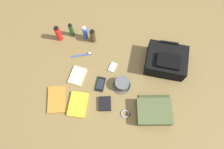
{
  "coord_description": "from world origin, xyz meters",
  "views": [
    {
      "loc": [
        0.1,
        -0.58,
        1.55
      ],
      "look_at": [
        0.0,
        0.0,
        0.04
      ],
      "focal_mm": 33.2,
      "sensor_mm": 36.0,
      "label": 1
    }
  ],
  "objects_px": {
    "backpack": "(166,61)",
    "cologne_bottle": "(93,36)",
    "shampoo_bottle": "(71,30)",
    "wallet": "(105,104)",
    "deodorant_spray": "(85,33)",
    "paperback_novel": "(57,99)",
    "travel_guidebook": "(78,104)",
    "toothbrush": "(83,55)",
    "wristwatch": "(126,114)",
    "bucket_hat": "(122,84)",
    "toiletry_pouch": "(154,111)",
    "notepad": "(77,76)",
    "media_player": "(113,67)",
    "sunscreen_spray": "(58,34)",
    "cell_phone": "(100,84)"
  },
  "relations": [
    {
      "from": "bucket_hat",
      "to": "travel_guidebook",
      "type": "height_order",
      "value": "bucket_hat"
    },
    {
      "from": "notepad",
      "to": "sunscreen_spray",
      "type": "bearing_deg",
      "value": 132.83
    },
    {
      "from": "toiletry_pouch",
      "to": "paperback_novel",
      "type": "height_order",
      "value": "toiletry_pouch"
    },
    {
      "from": "bucket_hat",
      "to": "sunscreen_spray",
      "type": "bearing_deg",
      "value": 150.27
    },
    {
      "from": "bucket_hat",
      "to": "cologne_bottle",
      "type": "relative_size",
      "value": 1.04
    },
    {
      "from": "shampoo_bottle",
      "to": "notepad",
      "type": "bearing_deg",
      "value": -71.06
    },
    {
      "from": "media_player",
      "to": "toothbrush",
      "type": "height_order",
      "value": "toothbrush"
    },
    {
      "from": "backpack",
      "to": "cologne_bottle",
      "type": "bearing_deg",
      "value": 168.48
    },
    {
      "from": "wallet",
      "to": "paperback_novel",
      "type": "bearing_deg",
      "value": 173.02
    },
    {
      "from": "shampoo_bottle",
      "to": "wallet",
      "type": "height_order",
      "value": "shampoo_bottle"
    },
    {
      "from": "shampoo_bottle",
      "to": "deodorant_spray",
      "type": "distance_m",
      "value": 0.12
    },
    {
      "from": "backpack",
      "to": "wallet",
      "type": "height_order",
      "value": "backpack"
    },
    {
      "from": "deodorant_spray",
      "to": "wristwatch",
      "type": "height_order",
      "value": "deodorant_spray"
    },
    {
      "from": "backpack",
      "to": "sunscreen_spray",
      "type": "height_order",
      "value": "same"
    },
    {
      "from": "cologne_bottle",
      "to": "travel_guidebook",
      "type": "bearing_deg",
      "value": -90.31
    },
    {
      "from": "cell_phone",
      "to": "wallet",
      "type": "xyz_separation_m",
      "value": [
        0.06,
        -0.15,
        0.01
      ]
    },
    {
      "from": "wristwatch",
      "to": "notepad",
      "type": "distance_m",
      "value": 0.49
    },
    {
      "from": "toiletry_pouch",
      "to": "toothbrush",
      "type": "bearing_deg",
      "value": 148.49
    },
    {
      "from": "deodorant_spray",
      "to": "toothbrush",
      "type": "bearing_deg",
      "value": -86.32
    },
    {
      "from": "deodorant_spray",
      "to": "paperback_novel",
      "type": "xyz_separation_m",
      "value": [
        -0.11,
        -0.58,
        -0.06
      ]
    },
    {
      "from": "sunscreen_spray",
      "to": "travel_guidebook",
      "type": "relative_size",
      "value": 0.86
    },
    {
      "from": "notepad",
      "to": "toiletry_pouch",
      "type": "bearing_deg",
      "value": -9.36
    },
    {
      "from": "backpack",
      "to": "sunscreen_spray",
      "type": "bearing_deg",
      "value": 173.88
    },
    {
      "from": "bucket_hat",
      "to": "sunscreen_spray",
      "type": "distance_m",
      "value": 0.68
    },
    {
      "from": "deodorant_spray",
      "to": "paperback_novel",
      "type": "bearing_deg",
      "value": -100.25
    },
    {
      "from": "backpack",
      "to": "toiletry_pouch",
      "type": "distance_m",
      "value": 0.41
    },
    {
      "from": "toothbrush",
      "to": "backpack",
      "type": "bearing_deg",
      "value": 2.49
    },
    {
      "from": "bucket_hat",
      "to": "travel_guidebook",
      "type": "relative_size",
      "value": 0.79
    },
    {
      "from": "bucket_hat",
      "to": "media_player",
      "type": "height_order",
      "value": "bucket_hat"
    },
    {
      "from": "toiletry_pouch",
      "to": "toothbrush",
      "type": "height_order",
      "value": "toiletry_pouch"
    },
    {
      "from": "paperback_novel",
      "to": "toiletry_pouch",
      "type": "bearing_deg",
      "value": 1.93
    },
    {
      "from": "travel_guidebook",
      "to": "toothbrush",
      "type": "distance_m",
      "value": 0.42
    },
    {
      "from": "paperback_novel",
      "to": "sunscreen_spray",
      "type": "bearing_deg",
      "value": 101.7
    },
    {
      "from": "bucket_hat",
      "to": "paperback_novel",
      "type": "distance_m",
      "value": 0.51
    },
    {
      "from": "paperback_novel",
      "to": "notepad",
      "type": "distance_m",
      "value": 0.24
    },
    {
      "from": "backpack",
      "to": "cell_phone",
      "type": "distance_m",
      "value": 0.55
    },
    {
      "from": "paperback_novel",
      "to": "wristwatch",
      "type": "bearing_deg",
      "value": -2.42
    },
    {
      "from": "notepad",
      "to": "paperback_novel",
      "type": "bearing_deg",
      "value": -110.01
    },
    {
      "from": "bucket_hat",
      "to": "shampoo_bottle",
      "type": "relative_size",
      "value": 1.01
    },
    {
      "from": "wristwatch",
      "to": "toiletry_pouch",
      "type": "bearing_deg",
      "value": 13.25
    },
    {
      "from": "travel_guidebook",
      "to": "media_player",
      "type": "distance_m",
      "value": 0.41
    },
    {
      "from": "cologne_bottle",
      "to": "toothbrush",
      "type": "relative_size",
      "value": 0.89
    },
    {
      "from": "backpack",
      "to": "wristwatch",
      "type": "height_order",
      "value": "backpack"
    },
    {
      "from": "toiletry_pouch",
      "to": "wristwatch",
      "type": "bearing_deg",
      "value": -166.75
    },
    {
      "from": "wallet",
      "to": "wristwatch",
      "type": "bearing_deg",
      "value": -28.09
    },
    {
      "from": "toothbrush",
      "to": "paperback_novel",
      "type": "bearing_deg",
      "value": -106.03
    },
    {
      "from": "toiletry_pouch",
      "to": "toothbrush",
      "type": "xyz_separation_m",
      "value": [
        -0.62,
        0.38,
        -0.03
      ]
    },
    {
      "from": "deodorant_spray",
      "to": "shampoo_bottle",
      "type": "bearing_deg",
      "value": 177.03
    },
    {
      "from": "backpack",
      "to": "travel_guidebook",
      "type": "bearing_deg",
      "value": -144.27
    },
    {
      "from": "deodorant_spray",
      "to": "cell_phone",
      "type": "height_order",
      "value": "deodorant_spray"
    }
  ]
}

